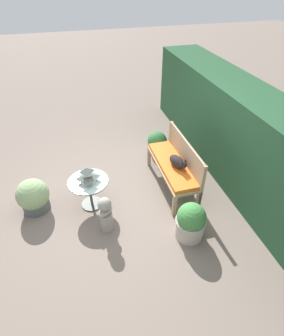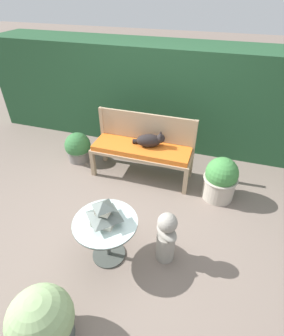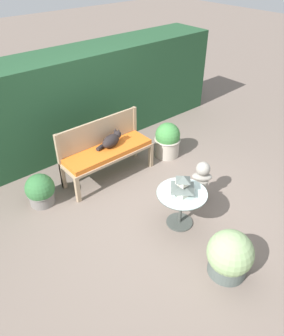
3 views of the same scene
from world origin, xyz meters
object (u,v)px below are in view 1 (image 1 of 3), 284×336
at_px(garden_bench, 172,166).
at_px(potted_plant_bench_left, 191,222).
at_px(patio_table, 89,186).
at_px(potted_plant_bench_right, 33,197).
at_px(potted_plant_table_far, 157,143).
at_px(garden_bust, 106,214).
at_px(cat, 178,162).
at_px(pagoda_birdhouse, 87,175).

height_order(garden_bench, potted_plant_bench_left, potted_plant_bench_left).
xyz_separation_m(garden_bench, patio_table, (0.11, -1.49, -0.02)).
xyz_separation_m(patio_table, potted_plant_bench_left, (1.05, 1.36, -0.12)).
relative_size(potted_plant_bench_right, potted_plant_table_far, 1.22).
bearing_deg(garden_bust, potted_plant_bench_right, -80.54).
xyz_separation_m(potted_plant_bench_right, potted_plant_table_far, (-1.08, 2.51, -0.05)).
height_order(cat, garden_bust, cat).
distance_m(cat, pagoda_birdhouse, 1.54).
bearing_deg(cat, garden_bench, -171.48).
bearing_deg(cat, potted_plant_bench_right, -110.05).
relative_size(cat, potted_plant_table_far, 1.00).
height_order(garden_bench, potted_plant_bench_right, potted_plant_bench_right).
relative_size(pagoda_birdhouse, potted_plant_table_far, 0.61).
bearing_deg(potted_plant_bench_right, garden_bench, 88.82).
distance_m(garden_bench, patio_table, 1.50).
distance_m(cat, garden_bust, 1.52).
distance_m(garden_bench, potted_plant_table_far, 1.16).
bearing_deg(potted_plant_bench_right, patio_table, 80.38).
xyz_separation_m(cat, patio_table, (-0.00, -1.54, -0.20)).
xyz_separation_m(garden_bench, garden_bust, (0.70, -1.32, -0.11)).
xyz_separation_m(patio_table, garden_bust, (0.59, 0.17, -0.09)).
relative_size(cat, patio_table, 0.73).
xyz_separation_m(garden_bench, potted_plant_bench_left, (1.16, -0.14, -0.14)).
relative_size(cat, potted_plant_bench_left, 0.78).
height_order(cat, pagoda_birdhouse, pagoda_birdhouse).
xyz_separation_m(patio_table, pagoda_birdhouse, (0.00, 0.00, 0.23)).
bearing_deg(potted_plant_bench_left, potted_plant_bench_right, -118.04).
distance_m(garden_bust, potted_plant_table_far, 2.32).
bearing_deg(pagoda_birdhouse, patio_table, -104.04).
xyz_separation_m(cat, garden_bust, (0.59, -1.37, -0.28)).
relative_size(patio_table, pagoda_birdhouse, 2.23).
distance_m(potted_plant_bench_left, potted_plant_bench_right, 2.57).
bearing_deg(garden_bench, potted_plant_bench_left, -6.72).
height_order(garden_bench, garden_bust, garden_bust).
height_order(garden_bust, potted_plant_bench_right, garden_bust).
height_order(patio_table, garden_bust, garden_bust).
relative_size(cat, pagoda_birdhouse, 1.64).
relative_size(pagoda_birdhouse, garden_bust, 0.46).
xyz_separation_m(garden_bench, potted_plant_bench_right, (-0.05, -2.41, -0.17)).
distance_m(pagoda_birdhouse, potted_plant_bench_left, 1.75).
xyz_separation_m(patio_table, potted_plant_table_far, (-1.24, 1.59, -0.19)).
xyz_separation_m(garden_bench, pagoda_birdhouse, (0.11, -1.49, 0.21)).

